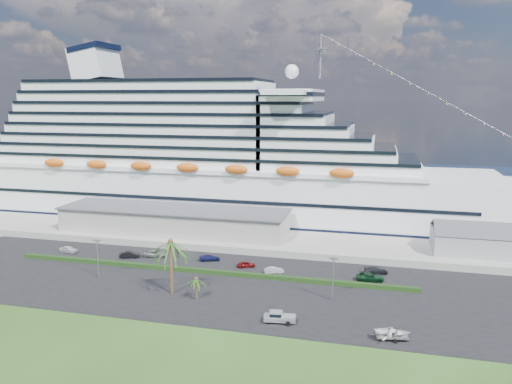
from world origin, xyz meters
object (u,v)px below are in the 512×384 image
(cruise_ship, at_px, (214,164))
(pickup_truck, at_px, (279,317))
(parked_car_3, at_px, (210,258))
(boat_trailer, at_px, (393,333))

(cruise_ship, xyz_separation_m, pickup_truck, (33.80, -67.27, -15.55))
(parked_car_3, bearing_deg, pickup_truck, -163.17)
(cruise_ship, bearing_deg, parked_car_3, -73.17)
(pickup_truck, bearing_deg, boat_trailer, -5.40)
(pickup_truck, distance_m, boat_trailer, 18.20)
(pickup_truck, bearing_deg, cruise_ship, 116.68)
(cruise_ship, height_order, parked_car_3, cruise_ship)
(pickup_truck, height_order, boat_trailer, pickup_truck)
(pickup_truck, relative_size, boat_trailer, 0.86)
(boat_trailer, bearing_deg, parked_car_3, 143.86)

